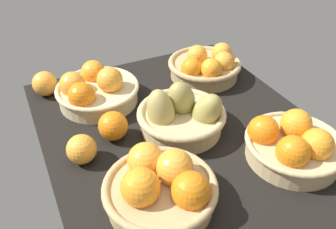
{
  "coord_description": "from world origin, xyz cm",
  "views": [
    {
      "loc": [
        66.18,
        -35.89,
        63.2
      ],
      "look_at": [
        -2.54,
        -2.73,
        7.0
      ],
      "focal_mm": 37.54,
      "sensor_mm": 36.0,
      "label": 1
    }
  ],
  "objects_px": {
    "loose_orange_back_gap": "(45,84)",
    "basket_near_left": "(95,90)",
    "basket_far_left": "(206,66)",
    "loose_orange_side_gap": "(82,149)",
    "basket_center_pears": "(182,115)",
    "loose_orange_front_gap": "(113,126)",
    "basket_far_right": "(293,144)",
    "basket_near_right": "(161,187)"
  },
  "relations": [
    {
      "from": "basket_near_right",
      "to": "loose_orange_front_gap",
      "type": "bearing_deg",
      "value": -174.93
    },
    {
      "from": "basket_far_left",
      "to": "loose_orange_back_gap",
      "type": "relative_size",
      "value": 3.18
    },
    {
      "from": "basket_far_left",
      "to": "loose_orange_side_gap",
      "type": "distance_m",
      "value": 0.53
    },
    {
      "from": "basket_center_pears",
      "to": "basket_near_left",
      "type": "bearing_deg",
      "value": -142.98
    },
    {
      "from": "basket_near_left",
      "to": "loose_orange_front_gap",
      "type": "xyz_separation_m",
      "value": [
        0.18,
        -0.01,
        -0.0
      ]
    },
    {
      "from": "basket_center_pears",
      "to": "loose_orange_side_gap",
      "type": "relative_size",
      "value": 3.27
    },
    {
      "from": "basket_near_left",
      "to": "loose_orange_back_gap",
      "type": "height_order",
      "value": "basket_near_left"
    },
    {
      "from": "loose_orange_back_gap",
      "to": "basket_near_left",
      "type": "bearing_deg",
      "value": 49.97
    },
    {
      "from": "basket_center_pears",
      "to": "basket_near_left",
      "type": "xyz_separation_m",
      "value": [
        -0.23,
        -0.17,
        -0.0
      ]
    },
    {
      "from": "basket_near_right",
      "to": "loose_orange_back_gap",
      "type": "height_order",
      "value": "basket_near_right"
    },
    {
      "from": "basket_center_pears",
      "to": "loose_orange_front_gap",
      "type": "distance_m",
      "value": 0.18
    },
    {
      "from": "basket_near_left",
      "to": "loose_orange_back_gap",
      "type": "relative_size",
      "value": 3.24
    },
    {
      "from": "basket_far_right",
      "to": "loose_orange_back_gap",
      "type": "xyz_separation_m",
      "value": [
        -0.56,
        -0.49,
        -0.01
      ]
    },
    {
      "from": "basket_near_right",
      "to": "basket_center_pears",
      "type": "relative_size",
      "value": 1.02
    },
    {
      "from": "basket_near_right",
      "to": "basket_center_pears",
      "type": "bearing_deg",
      "value": 142.53
    },
    {
      "from": "basket_far_left",
      "to": "loose_orange_back_gap",
      "type": "distance_m",
      "value": 0.52
    },
    {
      "from": "basket_near_right",
      "to": "basket_far_left",
      "type": "distance_m",
      "value": 0.55
    },
    {
      "from": "basket_far_right",
      "to": "loose_orange_front_gap",
      "type": "xyz_separation_m",
      "value": [
        -0.26,
        -0.36,
        -0.01
      ]
    },
    {
      "from": "basket_near_right",
      "to": "basket_far_left",
      "type": "relative_size",
      "value": 1.0
    },
    {
      "from": "basket_near_right",
      "to": "loose_orange_side_gap",
      "type": "xyz_separation_m",
      "value": [
        -0.2,
        -0.12,
        -0.01
      ]
    },
    {
      "from": "basket_center_pears",
      "to": "basket_far_right",
      "type": "bearing_deg",
      "value": 40.18
    },
    {
      "from": "loose_orange_front_gap",
      "to": "loose_orange_back_gap",
      "type": "relative_size",
      "value": 1.02
    },
    {
      "from": "loose_orange_back_gap",
      "to": "loose_orange_side_gap",
      "type": "xyz_separation_m",
      "value": [
        0.34,
        0.03,
        -0.0
      ]
    },
    {
      "from": "basket_far_right",
      "to": "basket_near_left",
      "type": "height_order",
      "value": "same"
    },
    {
      "from": "basket_far_left",
      "to": "loose_orange_front_gap",
      "type": "distance_m",
      "value": 0.42
    },
    {
      "from": "basket_near_right",
      "to": "basket_far_left",
      "type": "height_order",
      "value": "basket_near_right"
    },
    {
      "from": "basket_far_left",
      "to": "basket_center_pears",
      "type": "bearing_deg",
      "value": -43.09
    },
    {
      "from": "loose_orange_side_gap",
      "to": "basket_near_right",
      "type": "bearing_deg",
      "value": 30.83
    },
    {
      "from": "basket_near_right",
      "to": "loose_orange_front_gap",
      "type": "height_order",
      "value": "basket_near_right"
    },
    {
      "from": "loose_orange_side_gap",
      "to": "loose_orange_back_gap",
      "type": "bearing_deg",
      "value": -175.82
    },
    {
      "from": "basket_far_right",
      "to": "basket_near_left",
      "type": "bearing_deg",
      "value": -141.39
    },
    {
      "from": "loose_orange_front_gap",
      "to": "loose_orange_back_gap",
      "type": "xyz_separation_m",
      "value": [
        -0.29,
        -0.12,
        -0.0
      ]
    },
    {
      "from": "basket_far_left",
      "to": "basket_far_right",
      "type": "height_order",
      "value": "basket_far_right"
    },
    {
      "from": "basket_far_right",
      "to": "loose_orange_back_gap",
      "type": "relative_size",
      "value": 3.13
    },
    {
      "from": "basket_near_right",
      "to": "basket_far_left",
      "type": "xyz_separation_m",
      "value": [
        -0.42,
        0.36,
        -0.0
      ]
    },
    {
      "from": "basket_far_right",
      "to": "loose_orange_side_gap",
      "type": "height_order",
      "value": "basket_far_right"
    },
    {
      "from": "loose_orange_side_gap",
      "to": "loose_orange_front_gap",
      "type": "bearing_deg",
      "value": 117.72
    },
    {
      "from": "loose_orange_back_gap",
      "to": "loose_orange_side_gap",
      "type": "bearing_deg",
      "value": 4.18
    },
    {
      "from": "basket_far_left",
      "to": "loose_orange_back_gap",
      "type": "xyz_separation_m",
      "value": [
        -0.12,
        -0.5,
        -0.0
      ]
    },
    {
      "from": "basket_near_left",
      "to": "basket_center_pears",
      "type": "bearing_deg",
      "value": 37.02
    },
    {
      "from": "basket_near_right",
      "to": "basket_near_left",
      "type": "relative_size",
      "value": 0.98
    },
    {
      "from": "loose_orange_front_gap",
      "to": "loose_orange_back_gap",
      "type": "bearing_deg",
      "value": -157.46
    }
  ]
}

